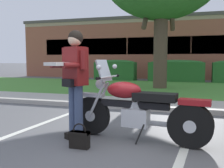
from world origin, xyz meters
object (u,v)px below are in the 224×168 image
hedge_left (115,70)px  hedge_center_left (176,70)px  rider_person (74,76)px  handbag (80,138)px  motorcycle (142,110)px  brick_building (192,49)px

hedge_left → hedge_center_left: size_ratio=0.80×
rider_person → hedge_center_left: (0.85, 11.05, -0.36)m
hedge_center_left → rider_person: bearing=-94.4°
hedge_left → rider_person: bearing=-76.4°
handbag → hedge_left: (-2.92, 11.43, 0.51)m
motorcycle → hedge_center_left: 10.83m
hedge_left → hedge_center_left: 3.51m
rider_person → hedge_left: 11.38m
motorcycle → handbag: size_ratio=6.23×
brick_building → rider_person: bearing=-95.2°
rider_person → brick_building: brick_building is taller
motorcycle → hedge_center_left: bearing=91.0°
rider_person → hedge_center_left: bearing=85.6°
motorcycle → handbag: (-0.78, -0.60, -0.34)m
handbag → hedge_left: 11.80m
handbag → hedge_left: size_ratio=0.15×
motorcycle → hedge_center_left: size_ratio=0.75×
rider_person → hedge_left: bearing=103.6°
brick_building → handbag: bearing=-94.3°
hedge_left → brick_building: 7.68m
motorcycle → handbag: bearing=-142.6°
handbag → brick_building: size_ratio=0.02×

